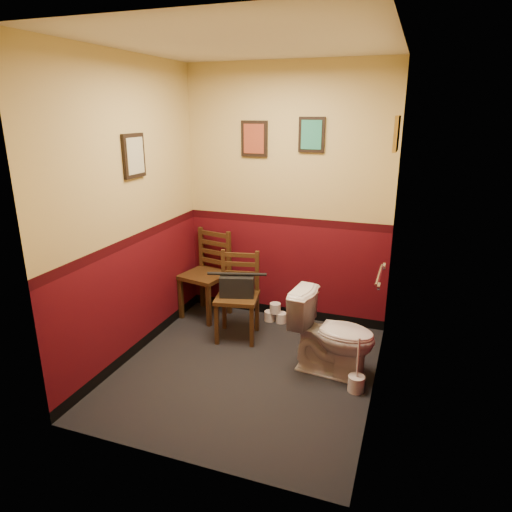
% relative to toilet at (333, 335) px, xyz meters
% --- Properties ---
extents(floor, '(2.20, 2.40, 0.00)m').
position_rel_toilet_xyz_m(floor, '(-0.72, -0.22, -0.37)').
color(floor, black).
rests_on(floor, ground).
extents(ceiling, '(2.20, 2.40, 0.00)m').
position_rel_toilet_xyz_m(ceiling, '(-0.72, -0.22, 2.33)').
color(ceiling, silver).
rests_on(ceiling, ground).
extents(wall_back, '(2.20, 0.00, 2.70)m').
position_rel_toilet_xyz_m(wall_back, '(-0.72, 0.98, 0.98)').
color(wall_back, '#4F0B12').
rests_on(wall_back, ground).
extents(wall_front, '(2.20, 0.00, 2.70)m').
position_rel_toilet_xyz_m(wall_front, '(-0.72, -1.42, 0.98)').
color(wall_front, '#4F0B12').
rests_on(wall_front, ground).
extents(wall_left, '(0.00, 2.40, 2.70)m').
position_rel_toilet_xyz_m(wall_left, '(-1.82, -0.22, 0.98)').
color(wall_left, '#4F0B12').
rests_on(wall_left, ground).
extents(wall_right, '(0.00, 2.40, 2.70)m').
position_rel_toilet_xyz_m(wall_right, '(0.38, -0.22, 0.98)').
color(wall_right, '#4F0B12').
rests_on(wall_right, ground).
extents(grab_bar, '(0.05, 0.56, 0.06)m').
position_rel_toilet_xyz_m(grab_bar, '(0.35, 0.03, 0.58)').
color(grab_bar, silver).
rests_on(grab_bar, wall_right).
extents(framed_print_back_a, '(0.28, 0.04, 0.36)m').
position_rel_toilet_xyz_m(framed_print_back_a, '(-1.07, 0.96, 1.58)').
color(framed_print_back_a, black).
rests_on(framed_print_back_a, wall_back).
extents(framed_print_back_b, '(0.26, 0.04, 0.34)m').
position_rel_toilet_xyz_m(framed_print_back_b, '(-0.47, 0.96, 1.63)').
color(framed_print_back_b, black).
rests_on(framed_print_back_b, wall_back).
extents(framed_print_left, '(0.04, 0.30, 0.38)m').
position_rel_toilet_xyz_m(framed_print_left, '(-1.80, -0.12, 1.48)').
color(framed_print_left, black).
rests_on(framed_print_left, wall_left).
extents(framed_print_right, '(0.04, 0.34, 0.28)m').
position_rel_toilet_xyz_m(framed_print_right, '(0.36, 0.38, 1.68)').
color(framed_print_right, olive).
rests_on(framed_print_right, wall_right).
extents(toilet, '(0.79, 0.50, 0.73)m').
position_rel_toilet_xyz_m(toilet, '(0.00, 0.00, 0.00)').
color(toilet, white).
rests_on(toilet, floor).
extents(toilet_brush, '(0.14, 0.14, 0.49)m').
position_rel_toilet_xyz_m(toilet_brush, '(0.25, -0.23, -0.29)').
color(toilet_brush, silver).
rests_on(toilet_brush, floor).
extents(chair_left, '(0.53, 0.53, 0.97)m').
position_rel_toilet_xyz_m(chair_left, '(-1.55, 0.73, 0.12)').
color(chair_left, '#442B14').
rests_on(chair_left, floor).
extents(chair_right, '(0.48, 0.48, 0.88)m').
position_rel_toilet_xyz_m(chair_right, '(-1.03, 0.37, 0.07)').
color(chair_right, '#442B14').
rests_on(chair_right, floor).
extents(handbag, '(0.37, 0.26, 0.25)m').
position_rel_toilet_xyz_m(handbag, '(-1.03, 0.33, 0.20)').
color(handbag, black).
rests_on(handbag, chair_right).
extents(tp_stack, '(0.25, 0.13, 0.22)m').
position_rel_toilet_xyz_m(tp_stack, '(-0.77, 0.80, -0.28)').
color(tp_stack, silver).
rests_on(tp_stack, floor).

